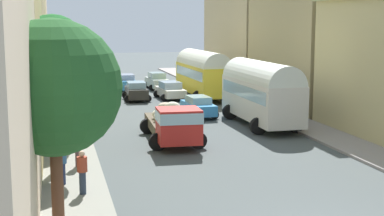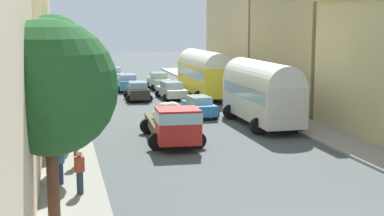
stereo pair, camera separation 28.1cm
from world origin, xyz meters
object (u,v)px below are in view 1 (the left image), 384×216
object	(u,v)px
car_3	(198,106)
pedestrian_0	(63,108)
car_1	(126,83)
pedestrian_3	(62,162)
car_2	(111,75)
pedestrian_2	(82,171)
car_4	(170,90)
cargo_truck_0	(173,123)
car_0	(136,91)
pedestrian_1	(73,104)
parked_bus_1	(202,72)
car_5	(157,81)
pedestrian_4	(78,146)
parked_bus_0	(261,90)

from	to	relation	value
car_3	pedestrian_0	bearing A→B (deg)	-175.79
car_1	pedestrian_3	bearing A→B (deg)	-101.71
pedestrian_0	pedestrian_3	distance (m)	14.18
car_2	pedestrian_2	xyz separation A→B (m)	(-5.09, -40.24, 0.21)
car_4	pedestrian_2	world-z (taller)	pedestrian_2
car_2	pedestrian_2	bearing A→B (deg)	-97.20
car_2	car_3	size ratio (longest dim) A/B	1.10
cargo_truck_0	car_0	world-z (taller)	cargo_truck_0
pedestrian_1	pedestrian_3	distance (m)	16.25
car_1	pedestrian_3	xyz separation A→B (m)	(-6.29, -30.36, 0.25)
parked_bus_1	pedestrian_2	distance (m)	28.08
cargo_truck_0	car_5	bearing A→B (deg)	81.83
parked_bus_1	car_3	xyz separation A→B (m)	(-2.76, -9.27, -1.50)
car_1	pedestrian_4	world-z (taller)	pedestrian_4
cargo_truck_0	pedestrian_0	distance (m)	9.33
cargo_truck_0	pedestrian_4	size ratio (longest dim) A/B	3.98
pedestrian_4	parked_bus_0	bearing A→B (deg)	34.58
car_2	pedestrian_4	distance (m)	36.44
pedestrian_3	pedestrian_1	bearing A→B (deg)	86.51
cargo_truck_0	pedestrian_4	bearing A→B (deg)	-141.91
car_2	pedestrian_1	bearing A→B (deg)	-102.03
cargo_truck_0	car_2	size ratio (longest dim) A/B	1.72
car_3	pedestrian_2	distance (m)	18.51
car_3	car_0	bearing A→B (deg)	108.20
car_1	car_3	bearing A→B (deg)	-78.69
pedestrian_0	pedestrian_2	size ratio (longest dim) A/B	1.01
pedestrian_0	pedestrian_3	world-z (taller)	pedestrian_3
car_2	pedestrian_1	distance (m)	23.04
parked_bus_0	car_5	size ratio (longest dim) A/B	2.24
car_5	pedestrian_0	xyz separation A→B (m)	(-9.16, -16.98, 0.24)
car_3	pedestrian_0	world-z (taller)	pedestrian_0
car_5	pedestrian_4	size ratio (longest dim) A/B	2.04
parked_bus_0	car_3	distance (m)	5.33
car_1	car_4	world-z (taller)	car_1
car_5	pedestrian_0	bearing A→B (deg)	-118.34
car_1	pedestrian_1	world-z (taller)	pedestrian_1
parked_bus_1	car_0	bearing A→B (deg)	-178.51
car_2	pedestrian_3	size ratio (longest dim) A/B	2.35
pedestrian_0	pedestrian_3	size ratio (longest dim) A/B	0.98
cargo_truck_0	car_1	bearing A→B (deg)	89.11
cargo_truck_0	car_5	xyz separation A→B (m)	(3.50, 24.41, -0.33)
cargo_truck_0	parked_bus_1	bearing A→B (deg)	70.27
car_1	pedestrian_3	distance (m)	31.00
pedestrian_2	pedestrian_0	bearing A→B (deg)	91.58
parked_bus_1	pedestrian_4	world-z (taller)	parked_bus_1
car_3	pedestrian_3	distance (m)	17.57
parked_bus_0	car_4	distance (m)	13.90
car_2	pedestrian_4	xyz separation A→B (m)	(-5.08, -36.09, 0.25)
parked_bus_1	cargo_truck_0	distance (m)	18.48
pedestrian_2	pedestrian_1	bearing A→B (deg)	89.08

